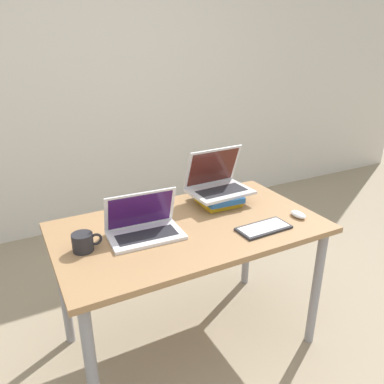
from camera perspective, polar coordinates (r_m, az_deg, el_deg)
name	(u,v)px	position (r m, az deg, el deg)	size (l,w,h in m)	color
wall_back	(92,76)	(3.40, -14.99, 16.67)	(8.00, 0.05, 2.70)	silver
desk	(190,240)	(1.96, -0.37, -7.32)	(1.35, 0.77, 0.76)	#9E754C
laptop_left	(144,227)	(1.82, -7.31, -5.28)	(0.36, 0.23, 0.22)	silver
book_stack	(218,197)	(2.16, 3.91, -0.84)	(0.23, 0.29, 0.07)	gold
laptop_on_books	(218,183)	(2.15, 3.93, 1.38)	(0.35, 0.26, 0.25)	silver
wireless_keyboard	(264,228)	(1.91, 10.86, -5.41)	(0.28, 0.14, 0.01)	#28282D
mouse	(298,214)	(2.07, 15.88, -3.32)	(0.06, 0.10, 0.03)	white
mug	(83,242)	(1.75, -16.23, -7.35)	(0.14, 0.09, 0.08)	#232328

